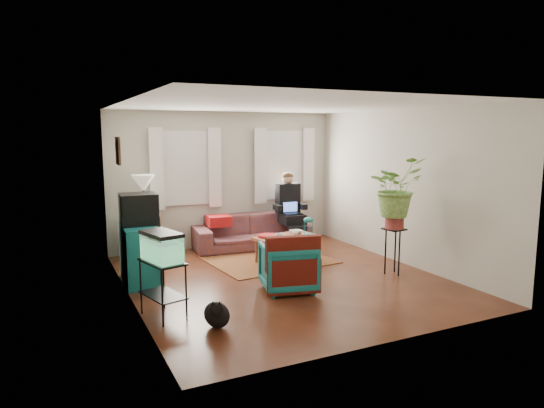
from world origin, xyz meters
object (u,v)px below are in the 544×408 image
side_table (145,237)px  coffee_table (286,249)px  sofa (251,226)px  aquarium_stand (163,289)px  dresser (140,254)px  plant_stand (393,251)px  armchair (288,264)px

side_table → coffee_table: side_table is taller
sofa → aquarium_stand: sofa is taller
side_table → dresser: 1.38m
sofa → plant_stand: 2.89m
coffee_table → plant_stand: 1.82m
side_table → armchair: 3.00m
aquarium_stand → plant_stand: 3.68m
aquarium_stand → plant_stand: (3.67, 0.23, 0.02)m
sofa → side_table: bearing=-176.3°
sofa → dresser: 2.66m
aquarium_stand → coffee_table: size_ratio=0.64×
side_table → dresser: dresser is taller
coffee_table → armchair: bearing=-128.0°
dresser → aquarium_stand: dresser is taller
dresser → coffee_table: dresser is taller
sofa → aquarium_stand: (-2.35, -2.80, -0.08)m
dresser → armchair: size_ratio=1.29×
armchair → coffee_table: bearing=-103.0°
side_table → armchair: bearing=-60.6°
side_table → plant_stand: (3.32, -2.63, -0.03)m
sofa → aquarium_stand: 3.66m
dresser → armchair: (1.81, -1.27, -0.06)m
side_table → sofa: bearing=-1.7°
sofa → plant_stand: (1.32, -2.57, -0.07)m
armchair → plant_stand: size_ratio=1.02×
coffee_table → dresser: bearing=170.6°
dresser → coffee_table: bearing=4.2°
dresser → plant_stand: dresser is taller
armchair → coffee_table: size_ratio=0.69×
sofa → plant_stand: bearing=-57.4°
aquarium_stand → coffee_table: (2.50, 1.62, -0.12)m
dresser → plant_stand: 3.88m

